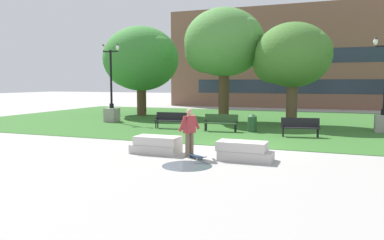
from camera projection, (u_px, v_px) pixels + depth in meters
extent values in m
plane|color=#A3A09B|center=(234.00, 147.00, 15.19)|extent=(140.00, 140.00, 0.00)
cube|color=#336628|center=(272.00, 122.00, 24.50)|extent=(40.00, 20.00, 0.02)
cube|color=#BCB7B2|center=(156.00, 149.00, 13.93)|extent=(1.80, 0.90, 0.32)
cube|color=beige|center=(158.00, 140.00, 13.87)|extent=(1.66, 0.83, 0.32)
cube|color=#BCB7B2|center=(246.00, 156.00, 12.63)|extent=(1.80, 0.90, 0.32)
cube|color=beige|center=(242.00, 146.00, 12.65)|extent=(1.66, 0.83, 0.32)
cylinder|color=brown|center=(192.00, 145.00, 13.26)|extent=(0.15, 0.15, 0.86)
cylinder|color=brown|center=(187.00, 145.00, 13.12)|extent=(0.15, 0.15, 0.86)
cube|color=maroon|center=(189.00, 124.00, 13.12)|extent=(0.39, 0.47, 0.60)
cylinder|color=maroon|center=(196.00, 122.00, 13.40)|extent=(0.24, 0.35, 0.54)
cylinder|color=maroon|center=(183.00, 124.00, 12.82)|extent=(0.24, 0.35, 0.54)
sphere|color=tan|center=(189.00, 112.00, 13.07)|extent=(0.22, 0.22, 0.22)
cube|color=#2D4C75|center=(195.00, 156.00, 12.97)|extent=(0.79, 0.58, 0.02)
cube|color=#2D4C75|center=(204.00, 157.00, 12.62)|extent=(0.21, 0.23, 0.06)
cube|color=#2D4C75|center=(188.00, 153.00, 13.32)|extent=(0.21, 0.23, 0.06)
cylinder|color=silver|center=(202.00, 158.00, 12.87)|extent=(0.06, 0.05, 0.06)
cylinder|color=silver|center=(197.00, 159.00, 12.74)|extent=(0.06, 0.05, 0.06)
cylinder|color=silver|center=(194.00, 156.00, 13.22)|extent=(0.06, 0.05, 0.06)
cylinder|color=silver|center=(189.00, 157.00, 13.08)|extent=(0.06, 0.05, 0.06)
cylinder|color=#47515B|center=(187.00, 166.00, 11.81)|extent=(1.60, 1.60, 0.01)
cube|color=#284723|center=(220.00, 123.00, 19.85)|extent=(1.83, 0.61, 0.05)
cube|color=#284723|center=(221.00, 118.00, 20.06)|extent=(1.80, 0.30, 0.46)
cube|color=black|center=(205.00, 121.00, 20.05)|extent=(0.10, 0.40, 0.04)
cube|color=black|center=(236.00, 121.00, 19.62)|extent=(0.10, 0.40, 0.04)
cylinder|color=black|center=(205.00, 127.00, 19.92)|extent=(0.07, 0.07, 0.41)
cylinder|color=black|center=(235.00, 128.00, 19.51)|extent=(0.07, 0.07, 0.41)
cylinder|color=black|center=(206.00, 127.00, 20.23)|extent=(0.07, 0.07, 0.41)
cylinder|color=black|center=(236.00, 128.00, 19.82)|extent=(0.07, 0.07, 0.41)
cube|color=black|center=(170.00, 121.00, 21.11)|extent=(1.84, 0.62, 0.05)
cube|color=black|center=(171.00, 116.00, 21.33)|extent=(1.80, 0.31, 0.46)
cube|color=black|center=(156.00, 118.00, 21.31)|extent=(0.10, 0.40, 0.04)
cube|color=black|center=(184.00, 119.00, 20.89)|extent=(0.10, 0.40, 0.04)
cylinder|color=black|center=(156.00, 125.00, 21.19)|extent=(0.07, 0.07, 0.41)
cylinder|color=black|center=(183.00, 126.00, 20.78)|extent=(0.07, 0.07, 0.41)
cylinder|color=black|center=(158.00, 124.00, 21.49)|extent=(0.07, 0.07, 0.41)
cylinder|color=black|center=(185.00, 125.00, 21.09)|extent=(0.07, 0.07, 0.41)
cube|color=black|center=(300.00, 128.00, 17.84)|extent=(1.85, 0.70, 0.05)
cube|color=black|center=(300.00, 123.00, 18.06)|extent=(1.80, 0.39, 0.46)
cube|color=black|center=(282.00, 125.00, 18.01)|extent=(0.12, 0.40, 0.04)
cube|color=black|center=(319.00, 126.00, 17.66)|extent=(0.12, 0.40, 0.04)
cylinder|color=black|center=(283.00, 133.00, 17.88)|extent=(0.07, 0.07, 0.41)
cylinder|color=black|center=(318.00, 134.00, 17.54)|extent=(0.07, 0.07, 0.41)
cylinder|color=black|center=(283.00, 132.00, 18.19)|extent=(0.07, 0.07, 0.41)
cylinder|color=black|center=(317.00, 133.00, 17.86)|extent=(0.07, 0.07, 0.41)
cube|color=gray|center=(112.00, 115.00, 24.79)|extent=(0.80, 0.80, 0.90)
cylinder|color=black|center=(112.00, 106.00, 24.73)|extent=(0.28, 0.28, 0.30)
cylinder|color=black|center=(111.00, 79.00, 24.56)|extent=(0.14, 0.14, 3.81)
cube|color=black|center=(110.00, 51.00, 24.37)|extent=(1.10, 0.08, 0.08)
ellipsoid|color=white|center=(103.00, 48.00, 24.54)|extent=(0.22, 0.22, 0.36)
cone|color=black|center=(103.00, 45.00, 24.52)|extent=(0.20, 0.20, 0.13)
ellipsoid|color=white|center=(118.00, 47.00, 24.16)|extent=(0.22, 0.22, 0.36)
cone|color=black|center=(118.00, 44.00, 24.14)|extent=(0.20, 0.20, 0.13)
cube|color=gray|center=(383.00, 124.00, 19.58)|extent=(0.80, 0.80, 0.90)
cylinder|color=black|center=(384.00, 112.00, 19.52)|extent=(0.28, 0.28, 0.30)
ellipsoid|color=white|center=(376.00, 42.00, 19.35)|extent=(0.22, 0.22, 0.36)
cone|color=black|center=(376.00, 38.00, 19.33)|extent=(0.20, 0.20, 0.13)
cylinder|color=#4C3823|center=(142.00, 97.00, 29.58)|extent=(0.74, 0.74, 2.82)
ellipsoid|color=#387F33|center=(141.00, 59.00, 29.28)|extent=(5.90, 5.90, 5.02)
sphere|color=#387F33|center=(127.00, 67.00, 30.45)|extent=(3.25, 3.25, 3.25)
sphere|color=#387F33|center=(155.00, 54.00, 28.18)|extent=(2.95, 2.95, 2.95)
cylinder|color=#4C3823|center=(224.00, 93.00, 25.13)|extent=(0.71, 0.71, 3.78)
ellipsoid|color=#4C893D|center=(224.00, 42.00, 24.80)|extent=(5.31, 5.31, 4.51)
sphere|color=#4C893D|center=(206.00, 52.00, 25.85)|extent=(2.92, 2.92, 2.92)
sphere|color=#4C893D|center=(242.00, 37.00, 23.81)|extent=(2.65, 2.65, 2.65)
cylinder|color=brown|center=(292.00, 101.00, 22.82)|extent=(0.67, 0.67, 2.99)
ellipsoid|color=#42752D|center=(293.00, 55.00, 22.54)|extent=(4.57, 4.57, 3.88)
sphere|color=#42752D|center=(273.00, 63.00, 23.45)|extent=(2.51, 2.51, 2.51)
sphere|color=#42752D|center=(313.00, 50.00, 21.69)|extent=(2.28, 2.28, 2.28)
cylinder|color=#234C28|center=(252.00, 124.00, 19.75)|extent=(0.48, 0.48, 0.80)
cone|color=#234C28|center=(252.00, 115.00, 19.70)|extent=(0.49, 0.49, 0.16)
cube|color=brown|center=(293.00, 57.00, 37.55)|extent=(26.34, 1.00, 10.33)
cube|color=#232D3D|center=(292.00, 86.00, 37.37)|extent=(19.76, 0.03, 1.40)
cube|color=#232D3D|center=(293.00, 56.00, 37.07)|extent=(19.76, 0.03, 1.40)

